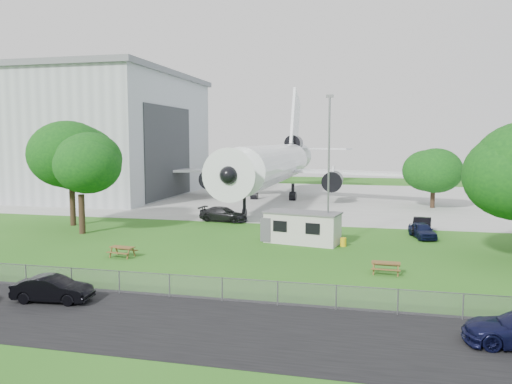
% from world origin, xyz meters
% --- Properties ---
extents(ground, '(160.00, 160.00, 0.00)m').
position_xyz_m(ground, '(0.00, 0.00, 0.00)').
color(ground, '#3A7A23').
extents(asphalt_strip, '(120.00, 8.00, 0.02)m').
position_xyz_m(asphalt_strip, '(0.00, -13.00, 0.01)').
color(asphalt_strip, black).
rests_on(asphalt_strip, ground).
extents(concrete_apron, '(120.00, 46.00, 0.03)m').
position_xyz_m(concrete_apron, '(0.00, 38.00, 0.01)').
color(concrete_apron, '#B7B7B2').
rests_on(concrete_apron, ground).
extents(hangar, '(43.00, 31.00, 18.55)m').
position_xyz_m(hangar, '(-37.97, 36.00, 9.41)').
color(hangar, '#B2B7BC').
rests_on(hangar, ground).
extents(airliner, '(46.36, 47.73, 17.69)m').
position_xyz_m(airliner, '(-2.00, 35.86, 5.27)').
color(airliner, white).
rests_on(airliner, ground).
extents(site_cabin, '(6.95, 3.86, 2.62)m').
position_xyz_m(site_cabin, '(6.10, 6.44, 1.31)').
color(site_cabin, beige).
rests_on(site_cabin, ground).
extents(picnic_west, '(1.98, 1.72, 0.76)m').
position_xyz_m(picnic_west, '(-6.09, -1.51, 0.00)').
color(picnic_west, brown).
rests_on(picnic_west, ground).
extents(picnic_east, '(1.86, 1.57, 0.76)m').
position_xyz_m(picnic_east, '(12.62, -1.87, 0.00)').
color(picnic_east, brown).
rests_on(picnic_east, ground).
extents(fence, '(58.00, 0.04, 1.30)m').
position_xyz_m(fence, '(0.00, -9.50, 0.00)').
color(fence, gray).
rests_on(fence, ground).
extents(lamp_mast, '(0.16, 0.16, 12.00)m').
position_xyz_m(lamp_mast, '(8.20, 6.20, 6.00)').
color(lamp_mast, slate).
rests_on(lamp_mast, ground).
extents(tree_west_big, '(8.10, 8.10, 10.78)m').
position_xyz_m(tree_west_big, '(-17.48, 9.71, 6.72)').
color(tree_west_big, '#382619').
rests_on(tree_west_big, ground).
extents(tree_west_small, '(6.28, 6.28, 9.33)m').
position_xyz_m(tree_west_small, '(-14.11, 6.01, 6.17)').
color(tree_west_small, '#382619').
rests_on(tree_west_small, ground).
extents(tree_far_apron, '(6.55, 6.55, 7.56)m').
position_xyz_m(tree_far_apron, '(19.08, 31.19, 4.28)').
color(tree_far_apron, '#382619').
rests_on(tree_far_apron, ground).
extents(car_centre_sedan, '(4.26, 1.86, 1.36)m').
position_xyz_m(car_centre_sedan, '(-4.74, -11.61, 0.68)').
color(car_centre_sedan, black).
rests_on(car_centre_sedan, ground).
extents(car_ne_hatch, '(2.47, 4.20, 1.34)m').
position_xyz_m(car_ne_hatch, '(16.01, 10.82, 0.67)').
color(car_ne_hatch, black).
rests_on(car_ne_hatch, ground).
extents(car_ne_sedan, '(2.06, 4.57, 1.46)m').
position_xyz_m(car_ne_sedan, '(16.16, 12.79, 0.73)').
color(car_ne_sedan, black).
rests_on(car_ne_sedan, ground).
extents(car_apron_van, '(5.40, 2.77, 1.50)m').
position_xyz_m(car_apron_van, '(-3.49, 15.44, 0.75)').
color(car_apron_van, black).
rests_on(car_apron_van, ground).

